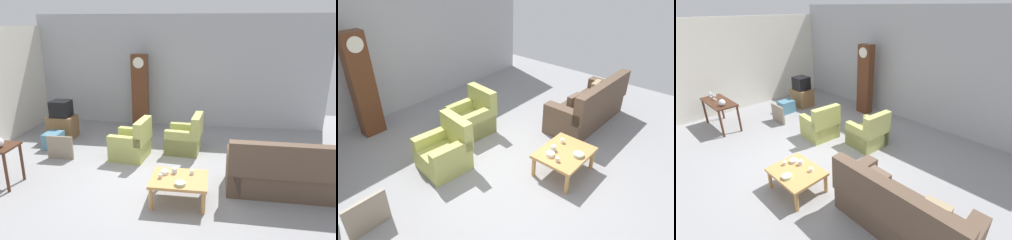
{
  "view_description": "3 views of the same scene",
  "coord_description": "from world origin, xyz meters",
  "views": [
    {
      "loc": [
        1.04,
        -5.37,
        2.88
      ],
      "look_at": [
        0.13,
        0.78,
        0.98
      ],
      "focal_mm": 33.0,
      "sensor_mm": 36.0,
      "label": 1
    },
    {
      "loc": [
        -3.18,
        -2.66,
        3.38
      ],
      "look_at": [
        0.16,
        0.27,
        0.84
      ],
      "focal_mm": 31.59,
      "sensor_mm": 36.0,
      "label": 2
    },
    {
      "loc": [
        3.7,
        -2.69,
        3.15
      ],
      "look_at": [
        0.35,
        0.72,
        0.91
      ],
      "focal_mm": 26.05,
      "sensor_mm": 36.0,
      "label": 3
    }
  ],
  "objects": [
    {
      "name": "couch_floral",
      "position": [
        2.4,
        -0.19,
        0.35
      ],
      "size": [
        2.11,
        0.91,
        1.04
      ],
      "color": "brown",
      "rests_on": "ground_plane"
    },
    {
      "name": "grandfather_clock",
      "position": [
        -1.0,
        3.04,
        1.07
      ],
      "size": [
        0.44,
        0.3,
        2.14
      ],
      "color": "#562D19",
      "rests_on": "ground_plane"
    },
    {
      "name": "cup_white_porcelain",
      "position": [
        0.75,
        -0.54,
        0.46
      ],
      "size": [
        0.07,
        0.07,
        0.07
      ],
      "primitive_type": "cylinder",
      "color": "white",
      "rests_on": "coffee_table_wood"
    },
    {
      "name": "armchair_olive_far",
      "position": [
        0.45,
        1.47,
        0.31
      ],
      "size": [
        0.86,
        0.83,
        0.92
      ],
      "color": "tan",
      "rests_on": "ground_plane"
    },
    {
      "name": "cup_blue_rimmed",
      "position": [
        0.44,
        -0.55,
        0.47
      ],
      "size": [
        0.09,
        0.09,
        0.09
      ],
      "primitive_type": "cylinder",
      "color": "silver",
      "rests_on": "coffee_table_wood"
    },
    {
      "name": "armchair_olive_near",
      "position": [
        -0.71,
        0.94,
        0.31
      ],
      "size": [
        0.87,
        0.85,
        0.92
      ],
      "color": "tan",
      "rests_on": "ground_plane"
    },
    {
      "name": "garage_door_wall",
      "position": [
        0.0,
        3.6,
        1.6
      ],
      "size": [
        8.4,
        0.16,
        3.2
      ],
      "primitive_type": "cube",
      "color": "#ADAFB5",
      "rests_on": "ground_plane"
    },
    {
      "name": "bowl_shallow_green",
      "position": [
        0.58,
        -0.95,
        0.45
      ],
      "size": [
        0.18,
        0.18,
        0.05
      ],
      "primitive_type": "cylinder",
      "color": "#B2C69E",
      "rests_on": "coffee_table_wood"
    },
    {
      "name": "bowl_white_stacked",
      "position": [
        0.28,
        -0.6,
        0.46
      ],
      "size": [
        0.14,
        0.14,
        0.06
      ],
      "primitive_type": "cylinder",
      "color": "white",
      "rests_on": "coffee_table_wood"
    },
    {
      "name": "ground_plane",
      "position": [
        0.0,
        0.0,
        0.0
      ],
      "size": [
        10.4,
        10.4,
        0.0
      ],
      "primitive_type": "plane",
      "color": "gray"
    },
    {
      "name": "cup_cream_tall",
      "position": [
        0.23,
        -0.76,
        0.46
      ],
      "size": [
        0.07,
        0.07,
        0.07
      ],
      "primitive_type": "cylinder",
      "color": "beige",
      "rests_on": "coffee_table_wood"
    },
    {
      "name": "framed_picture_leaning",
      "position": [
        -2.29,
        0.63,
        0.27
      ],
      "size": [
        0.6,
        0.05,
        0.53
      ],
      "primitive_type": "cube",
      "color": "gray",
      "rests_on": "ground_plane"
    },
    {
      "name": "coffee_table_wood",
      "position": [
        0.54,
        -0.71,
        0.37
      ],
      "size": [
        0.96,
        0.76,
        0.43
      ],
      "color": "tan",
      "rests_on": "ground_plane"
    }
  ]
}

